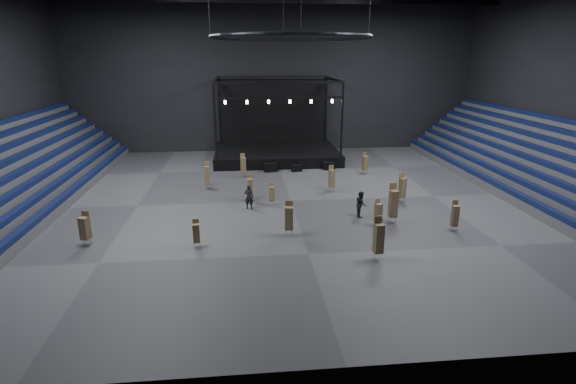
{
  "coord_description": "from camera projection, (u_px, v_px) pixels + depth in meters",
  "views": [
    {
      "loc": [
        -3.79,
        -35.52,
        11.83
      ],
      "look_at": [
        -0.41,
        -2.0,
        1.4
      ],
      "focal_mm": 28.0,
      "sensor_mm": 36.0,
      "label": 1
    }
  ],
  "objects": [
    {
      "name": "wall_front",
      "position": [
        357.0,
        142.0,
        15.0
      ],
      "size": [
        50.0,
        0.2,
        18.0
      ],
      "primitive_type": "cube",
      "color": "black",
      "rests_on": "ground"
    },
    {
      "name": "chair_stack_3",
      "position": [
        289.0,
        217.0,
        30.11
      ],
      "size": [
        0.61,
        0.61,
        2.42
      ],
      "rotation": [
        0.0,
        0.0,
        -0.12
      ],
      "color": "silver",
      "rests_on": "floor"
    },
    {
      "name": "wall_back",
      "position": [
        272.0,
        78.0,
        54.92
      ],
      "size": [
        50.0,
        0.2,
        18.0
      ],
      "primitive_type": "cube",
      "color": "black",
      "rests_on": "ground"
    },
    {
      "name": "chair_stack_6",
      "position": [
        455.0,
        215.0,
        30.99
      ],
      "size": [
        0.41,
        0.41,
        2.19
      ],
      "rotation": [
        0.0,
        0.0,
        0.0
      ],
      "color": "silver",
      "rests_on": "floor"
    },
    {
      "name": "chair_stack_4",
      "position": [
        393.0,
        203.0,
        32.33
      ],
      "size": [
        0.59,
        0.59,
        2.95
      ],
      "rotation": [
        0.0,
        0.0,
        0.1
      ],
      "color": "silver",
      "rests_on": "floor"
    },
    {
      "name": "stage",
      "position": [
        276.0,
        146.0,
        52.63
      ],
      "size": [
        14.0,
        10.0,
        9.2
      ],
      "color": "black",
      "rests_on": "floor"
    },
    {
      "name": "chair_stack_5",
      "position": [
        378.0,
        212.0,
        31.84
      ],
      "size": [
        0.56,
        0.56,
        1.99
      ],
      "rotation": [
        0.0,
        0.0,
        0.37
      ],
      "color": "silver",
      "rests_on": "floor"
    },
    {
      "name": "chair_stack_12",
      "position": [
        402.0,
        187.0,
        36.94
      ],
      "size": [
        0.61,
        0.61,
        2.49
      ],
      "rotation": [
        0.0,
        0.0,
        0.39
      ],
      "color": "silver",
      "rests_on": "floor"
    },
    {
      "name": "flight_case_mid",
      "position": [
        297.0,
        168.0,
        46.9
      ],
      "size": [
        1.17,
        0.79,
        0.71
      ],
      "primitive_type": "cube",
      "rotation": [
        0.0,
        0.0,
        0.27
      ],
      "color": "black",
      "rests_on": "floor"
    },
    {
      "name": "truss_ring",
      "position": [
        291.0,
        37.0,
        33.78
      ],
      "size": [
        12.3,
        12.3,
        5.15
      ],
      "color": "black",
      "rests_on": "ceiling"
    },
    {
      "name": "man_center",
      "position": [
        249.0,
        197.0,
        35.42
      ],
      "size": [
        0.82,
        0.64,
        1.98
      ],
      "primitive_type": "imported",
      "rotation": [
        0.0,
        0.0,
        2.88
      ],
      "color": "black",
      "rests_on": "floor"
    },
    {
      "name": "flight_case_left",
      "position": [
        271.0,
        167.0,
        46.8
      ],
      "size": [
        1.5,
        1.05,
        0.91
      ],
      "primitive_type": "cube",
      "rotation": [
        0.0,
        0.0,
        0.3
      ],
      "color": "black",
      "rests_on": "floor"
    },
    {
      "name": "chair_stack_2",
      "position": [
        85.0,
        228.0,
        28.55
      ],
      "size": [
        0.69,
        0.69,
        2.28
      ],
      "rotation": [
        0.0,
        0.0,
        -0.35
      ],
      "color": "silver",
      "rests_on": "floor"
    },
    {
      "name": "chair_stack_13",
      "position": [
        365.0,
        163.0,
        45.71
      ],
      "size": [
        0.59,
        0.59,
        2.2
      ],
      "rotation": [
        0.0,
        0.0,
        0.26
      ],
      "color": "silver",
      "rests_on": "floor"
    },
    {
      "name": "chair_stack_10",
      "position": [
        379.0,
        238.0,
        26.58
      ],
      "size": [
        0.58,
        0.58,
        2.68
      ],
      "rotation": [
        0.0,
        0.0,
        0.14
      ],
      "color": "silver",
      "rests_on": "floor"
    },
    {
      "name": "bleachers_right",
      "position": [
        550.0,
        174.0,
        39.31
      ],
      "size": [
        7.2,
        40.0,
        6.4
      ],
      "color": "#515154",
      "rests_on": "floor"
    },
    {
      "name": "chair_stack_1",
      "position": [
        332.0,
        178.0,
        39.91
      ],
      "size": [
        0.55,
        0.55,
        2.35
      ],
      "rotation": [
        0.0,
        0.0,
        0.19
      ],
      "color": "silver",
      "rests_on": "floor"
    },
    {
      "name": "chair_stack_8",
      "position": [
        243.0,
        165.0,
        44.5
      ],
      "size": [
        0.56,
        0.56,
        2.39
      ],
      "rotation": [
        0.0,
        0.0,
        0.16
      ],
      "color": "silver",
      "rests_on": "floor"
    },
    {
      "name": "floor",
      "position": [
        290.0,
        201.0,
        37.62
      ],
      "size": [
        50.0,
        50.0,
        0.0
      ],
      "primitive_type": "plane",
      "color": "#47484A",
      "rests_on": "ground"
    },
    {
      "name": "chair_stack_7",
      "position": [
        250.0,
        187.0,
        37.29
      ],
      "size": [
        0.48,
        0.48,
        2.3
      ],
      "rotation": [
        0.0,
        0.0,
        -0.0
      ],
      "color": "silver",
      "rests_on": "floor"
    },
    {
      "name": "chair_stack_0",
      "position": [
        272.0,
        194.0,
        36.19
      ],
      "size": [
        0.44,
        0.44,
        1.88
      ],
      "rotation": [
        0.0,
        0.0,
        0.07
      ],
      "color": "silver",
      "rests_on": "floor"
    },
    {
      "name": "flight_case_right",
      "position": [
        329.0,
        166.0,
        47.52
      ],
      "size": [
        1.36,
        1.0,
        0.81
      ],
      "primitive_type": "cube",
      "rotation": [
        0.0,
        0.0,
        -0.36
      ],
      "color": "black",
      "rests_on": "floor"
    },
    {
      "name": "chair_stack_9",
      "position": [
        207.0,
        175.0,
        40.68
      ],
      "size": [
        0.51,
        0.51,
        2.51
      ],
      "rotation": [
        0.0,
        0.0,
        0.07
      ],
      "color": "silver",
      "rests_on": "floor"
    },
    {
      "name": "chair_stack_11",
      "position": [
        196.0,
        233.0,
        28.34
      ],
      "size": [
        0.45,
        0.45,
        1.85
      ],
      "rotation": [
        0.0,
        0.0,
        0.09
      ],
      "color": "silver",
      "rests_on": "floor"
    },
    {
      "name": "crew_member",
      "position": [
        361.0,
        204.0,
        33.76
      ],
      "size": [
        0.83,
        1.02,
        1.97
      ],
      "primitive_type": "imported",
      "rotation": [
        0.0,
        0.0,
        1.48
      ],
      "color": "black",
      "rests_on": "floor"
    }
  ]
}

